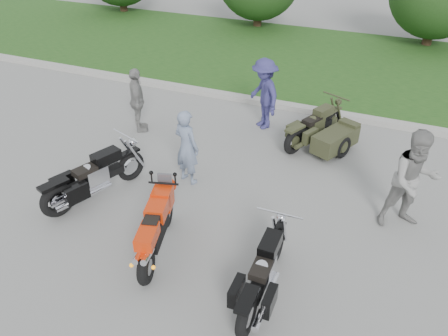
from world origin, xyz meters
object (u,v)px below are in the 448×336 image
at_px(person_stripe, 187,147).
at_px(person_grey, 414,181).
at_px(cruiser_right, 262,276).
at_px(sportbike_red, 155,228).
at_px(person_back, 137,101).
at_px(cruiser_left, 91,179).
at_px(cruiser_sidecar, 326,135).
at_px(person_denim, 264,94).

xyz_separation_m(person_stripe, person_grey, (4.36, 0.29, 0.15)).
bearing_deg(cruiser_right, sportbike_red, 172.53).
xyz_separation_m(sportbike_red, person_stripe, (-0.51, 2.18, 0.28)).
bearing_deg(person_back, person_grey, -135.42).
bearing_deg(cruiser_left, cruiser_right, 5.33).
bearing_deg(sportbike_red, cruiser_right, -21.95).
height_order(cruiser_right, cruiser_sidecar, cruiser_sidecar).
xyz_separation_m(cruiser_sidecar, person_denim, (-1.76, 0.55, 0.52)).
height_order(cruiser_left, person_stripe, person_stripe).
distance_m(person_stripe, person_back, 2.72).
height_order(sportbike_red, person_grey, person_grey).
height_order(cruiser_left, person_denim, person_denim).
distance_m(cruiser_right, person_denim, 5.73).
height_order(person_stripe, person_back, person_back).
relative_size(sportbike_red, cruiser_left, 0.85).
bearing_deg(cruiser_sidecar, person_back, -145.43).
height_order(cruiser_sidecar, person_denim, person_denim).
bearing_deg(cruiser_sidecar, person_grey, -24.26).
bearing_deg(cruiser_right, cruiser_sidecar, 89.55).
relative_size(cruiser_right, person_back, 1.33).
height_order(cruiser_left, cruiser_right, cruiser_left).
distance_m(cruiser_right, person_back, 6.16).
distance_m(cruiser_left, person_grey, 6.06).
distance_m(cruiser_left, person_back, 3.03).
relative_size(sportbike_red, person_denim, 1.05).
xyz_separation_m(sportbike_red, cruiser_left, (-1.98, 0.86, -0.08)).
bearing_deg(cruiser_right, cruiser_left, 163.60).
relative_size(person_stripe, person_denim, 0.90).
height_order(cruiser_right, person_stripe, person_stripe).
bearing_deg(sportbike_red, person_back, 110.11).
xyz_separation_m(person_stripe, person_denim, (0.66, 3.02, 0.09)).
distance_m(person_stripe, person_grey, 4.37).
height_order(cruiser_left, person_grey, person_grey).
xyz_separation_m(cruiser_right, person_grey, (1.88, 2.69, 0.54)).
xyz_separation_m(person_grey, person_denim, (-3.70, 2.72, -0.05)).
xyz_separation_m(cruiser_left, person_stripe, (1.47, 1.32, 0.36)).
relative_size(cruiser_left, cruiser_sidecar, 1.10).
distance_m(cruiser_sidecar, person_grey, 2.97).
bearing_deg(cruiser_right, person_back, 138.41).
xyz_separation_m(cruiser_right, person_stripe, (-2.48, 2.39, 0.40)).
xyz_separation_m(cruiser_left, person_grey, (5.82, 1.61, 0.51)).
xyz_separation_m(person_stripe, person_back, (-2.20, 1.59, 0.00)).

